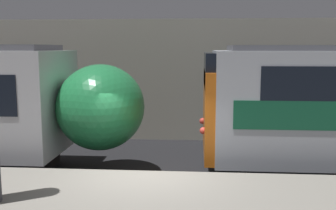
{
  "coord_description": "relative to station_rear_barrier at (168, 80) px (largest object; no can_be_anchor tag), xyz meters",
  "views": [
    {
      "loc": [
        1.16,
        -8.3,
        3.6
      ],
      "look_at": [
        0.46,
        0.94,
        2.26
      ],
      "focal_mm": 42.0,
      "sensor_mm": 36.0,
      "label": 1
    }
  ],
  "objects": [
    {
      "name": "ground_plane",
      "position": [
        0.0,
        -6.94,
        -2.36
      ],
      "size": [
        120.0,
        120.0,
        0.0
      ],
      "primitive_type": "plane",
      "color": "black"
    },
    {
      "name": "station_rear_barrier",
      "position": [
        0.0,
        0.0,
        0.0
      ],
      "size": [
        50.0,
        0.15,
        4.71
      ],
      "color": "#B2AD9E",
      "rests_on": "ground"
    }
  ]
}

